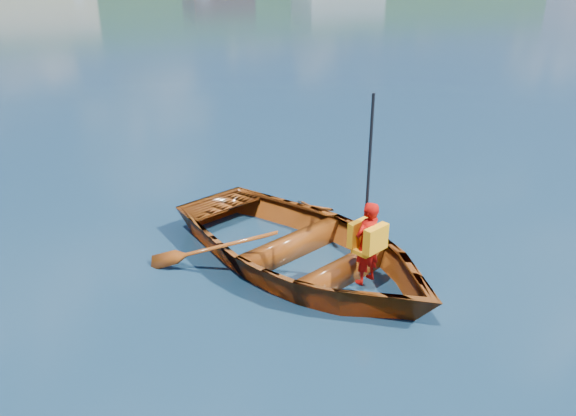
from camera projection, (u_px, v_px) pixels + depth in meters
ground at (360, 223)px, 8.35m from camera, size 600.00×600.00×0.00m
rowboat at (302, 247)px, 7.05m from camera, size 4.11×4.76×0.83m
child_paddler at (367, 241)px, 6.41m from camera, size 0.44×0.44×2.18m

